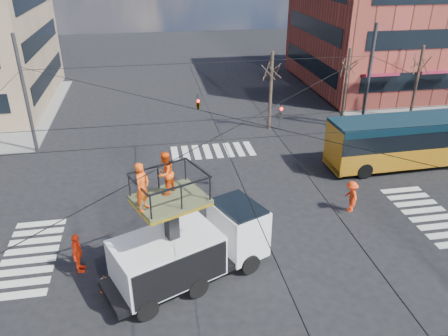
% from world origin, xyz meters
% --- Properties ---
extents(ground, '(120.00, 120.00, 0.00)m').
position_xyz_m(ground, '(0.00, 0.00, 0.00)').
color(ground, black).
rests_on(ground, ground).
extents(sidewalk_ne, '(18.00, 18.00, 0.12)m').
position_xyz_m(sidewalk_ne, '(21.00, 21.00, 0.06)').
color(sidewalk_ne, slate).
rests_on(sidewalk_ne, ground).
extents(crosswalks, '(22.40, 22.40, 0.02)m').
position_xyz_m(crosswalks, '(0.00, 0.00, 0.01)').
color(crosswalks, silver).
rests_on(crosswalks, ground).
extents(building_ne, '(20.06, 16.06, 14.00)m').
position_xyz_m(building_ne, '(21.98, 23.98, 7.00)').
color(building_ne, maroon).
rests_on(building_ne, ground).
extents(overhead_network, '(24.24, 24.24, 8.00)m').
position_xyz_m(overhead_network, '(-0.07, 0.40, 4.29)').
color(overhead_network, '#2D2D30').
rests_on(overhead_network, ground).
extents(tree_a, '(2.00, 2.00, 6.00)m').
position_xyz_m(tree_a, '(5.00, 13.50, 4.63)').
color(tree_a, '#382B21').
rests_on(tree_a, ground).
extents(tree_b, '(2.00, 2.00, 6.00)m').
position_xyz_m(tree_b, '(11.00, 13.50, 4.63)').
color(tree_b, '#382B21').
rests_on(tree_b, ground).
extents(tree_c, '(2.00, 2.00, 6.00)m').
position_xyz_m(tree_c, '(17.00, 13.50, 4.63)').
color(tree_c, '#382B21').
rests_on(tree_c, ground).
extents(utility_truck, '(7.34, 4.88, 6.00)m').
position_xyz_m(utility_truck, '(-2.84, -2.67, 1.99)').
color(utility_truck, black).
rests_on(utility_truck, ground).
extents(city_bus, '(11.23, 2.90, 3.20)m').
position_xyz_m(city_bus, '(12.36, 5.72, 1.72)').
color(city_bus, '#C87E12').
rests_on(city_bus, ground).
extents(traffic_cone, '(0.36, 0.36, 0.74)m').
position_xyz_m(traffic_cone, '(-6.45, -2.90, 0.37)').
color(traffic_cone, '#DE5B09').
rests_on(traffic_cone, ground).
extents(worker_ground, '(0.51, 1.12, 1.88)m').
position_xyz_m(worker_ground, '(-7.60, -1.49, 0.94)').
color(worker_ground, '#F4340F').
rests_on(worker_ground, ground).
extents(flagger, '(0.70, 1.16, 1.76)m').
position_xyz_m(flagger, '(6.05, 1.06, 0.88)').
color(flagger, '#FF3B10').
rests_on(flagger, ground).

